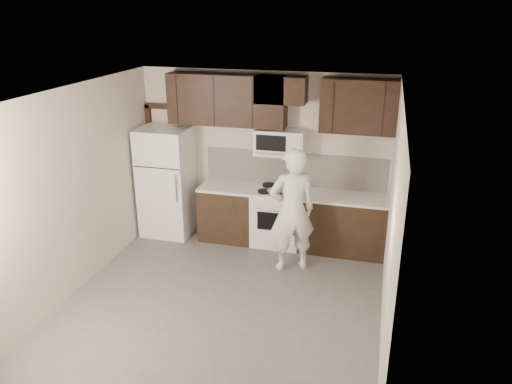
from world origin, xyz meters
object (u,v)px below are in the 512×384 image
at_px(stove, 277,216).
at_px(person, 292,211).
at_px(microwave, 280,142).
at_px(refrigerator, 167,182).

xyz_separation_m(stove, person, (0.38, -0.76, 0.45)).
bearing_deg(microwave, refrigerator, -174.85).
distance_m(refrigerator, person, 2.34).
bearing_deg(microwave, stove, -89.90).
bearing_deg(refrigerator, microwave, 5.15).
distance_m(stove, refrigerator, 1.90).
bearing_deg(stove, refrigerator, -178.49).
relative_size(stove, refrigerator, 0.52).
bearing_deg(person, stove, -89.27).
relative_size(refrigerator, person, 0.99).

